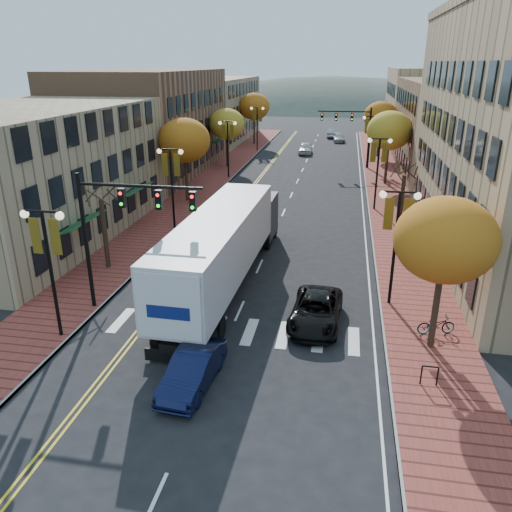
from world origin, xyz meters
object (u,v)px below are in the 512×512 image
at_px(black_suv, 316,311).
at_px(bicycle, 436,325).
at_px(navy_sedan, 193,370).
at_px(semi_truck, 226,241).

xyz_separation_m(black_suv, bicycle, (5.49, -0.25, -0.09)).
height_order(navy_sedan, bicycle, navy_sedan).
relative_size(navy_sedan, black_suv, 0.85).
bearing_deg(semi_truck, navy_sedan, -83.11).
xyz_separation_m(semi_truck, navy_sedan, (0.87, -9.52, -1.91)).
bearing_deg(black_suv, bicycle, 0.50).
xyz_separation_m(semi_truck, black_suv, (5.24, -3.75, -1.91)).
distance_m(black_suv, bicycle, 5.49).
relative_size(semi_truck, navy_sedan, 4.23).
height_order(semi_truck, navy_sedan, semi_truck).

